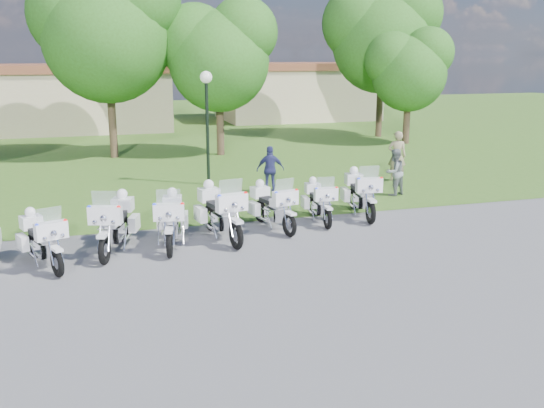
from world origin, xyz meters
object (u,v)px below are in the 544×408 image
object	(u,v)px
motorcycle_4	(220,211)
bystander_a	(397,156)
lamp_post	(207,100)
motorcycle_3	(171,219)
bystander_b	(394,173)
motorcycle_1	(42,239)
motorcycle_6	(319,201)
motorcycle_5	(272,206)
bystander_c	(270,170)
motorcycle_7	(361,193)
motorcycle_2	(115,223)

from	to	relation	value
motorcycle_4	bystander_a	bearing A→B (deg)	-155.64
motorcycle_4	lamp_post	size ratio (longest dim) A/B	0.62
motorcycle_3	bystander_b	size ratio (longest dim) A/B	1.50
motorcycle_1	bystander_b	distance (m)	11.82
motorcycle_1	motorcycle_6	xyz separation A→B (m)	(7.45, 1.79, -0.03)
bystander_a	bystander_b	distance (m)	2.58
motorcycle_5	lamp_post	distance (m)	6.73
motorcycle_1	bystander_c	xyz separation A→B (m)	(7.15, 5.69, 0.19)
motorcycle_5	bystander_c	world-z (taller)	bystander_c
lamp_post	bystander_a	world-z (taller)	lamp_post
motorcycle_3	motorcycle_4	bearing A→B (deg)	-158.43
motorcycle_5	bystander_c	distance (m)	4.42
motorcycle_4	motorcycle_5	world-z (taller)	motorcycle_4
motorcycle_5	bystander_a	distance (m)	8.08
bystander_a	bystander_c	xyz separation A→B (m)	(-5.22, -0.62, -0.13)
motorcycle_3	motorcycle_7	bearing A→B (deg)	-156.41
lamp_post	bystander_a	bearing A→B (deg)	-10.93
motorcycle_6	motorcycle_7	world-z (taller)	motorcycle_7
motorcycle_5	motorcycle_6	distance (m)	1.56
motorcycle_2	lamp_post	bearing A→B (deg)	-100.29
lamp_post	bystander_a	distance (m)	7.49
lamp_post	motorcycle_2	bearing A→B (deg)	-117.67
motorcycle_1	motorcycle_5	bearing A→B (deg)	172.38
motorcycle_2	lamp_post	world-z (taller)	lamp_post
motorcycle_1	bystander_a	bearing A→B (deg)	-174.29
motorcycle_2	motorcycle_6	world-z (taller)	motorcycle_2
motorcycle_3	motorcycle_2	bearing A→B (deg)	11.50
motorcycle_7	bystander_b	bearing A→B (deg)	-129.12
motorcycle_7	lamp_post	world-z (taller)	lamp_post
bystander_b	bystander_c	world-z (taller)	bystander_c
motorcycle_4	motorcycle_5	bearing A→B (deg)	-171.84
bystander_a	bystander_c	size ratio (longest dim) A/B	1.16
motorcycle_1	motorcycle_3	world-z (taller)	motorcycle_3
bystander_a	motorcycle_3	bearing A→B (deg)	54.11
motorcycle_2	lamp_post	size ratio (longest dim) A/B	0.59
motorcycle_2	motorcycle_7	world-z (taller)	motorcycle_2
motorcycle_3	bystander_b	distance (m)	8.74
lamp_post	motorcycle_3	bearing A→B (deg)	-108.23
motorcycle_1	motorcycle_5	world-z (taller)	motorcycle_5
motorcycle_5	motorcycle_6	bearing A→B (deg)	-179.52
motorcycle_6	motorcycle_7	bearing A→B (deg)	-165.33
motorcycle_7	bystander_c	distance (m)	4.05
motorcycle_1	motorcycle_2	world-z (taller)	motorcycle_2
motorcycle_4	bystander_a	size ratio (longest dim) A/B	1.35
motorcycle_2	motorcycle_4	xyz separation A→B (m)	(2.68, 0.27, 0.02)
motorcycle_6	lamp_post	bearing A→B (deg)	-65.47
motorcycle_7	lamp_post	distance (m)	7.09
motorcycle_6	lamp_post	world-z (taller)	lamp_post
motorcycle_3	bystander_c	bearing A→B (deg)	-118.76
motorcycle_1	motorcycle_4	distance (m)	4.45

